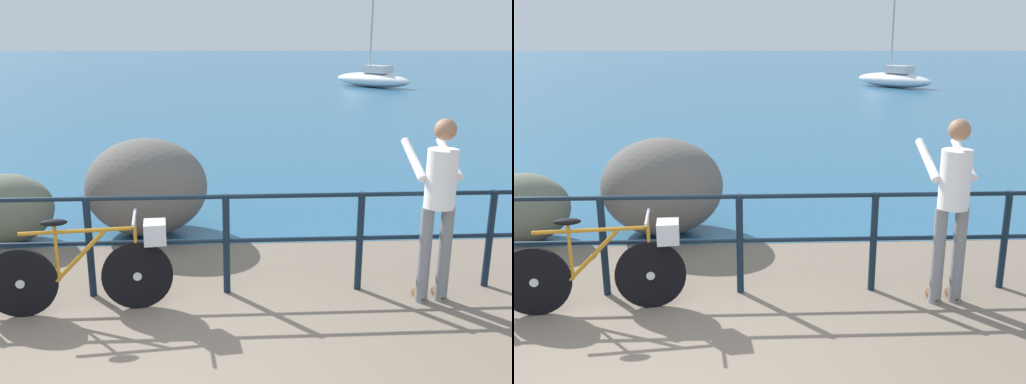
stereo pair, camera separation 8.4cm
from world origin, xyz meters
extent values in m
cube|color=#756656|center=(0.00, 20.00, -0.05)|extent=(120.00, 120.00, 0.10)
cube|color=#285B7F|center=(0.00, 48.10, 0.00)|extent=(120.00, 90.00, 0.01)
cylinder|color=black|center=(-0.66, 1.74, 0.51)|extent=(0.07, 0.07, 1.02)
cylinder|color=black|center=(0.66, 1.74, 0.51)|extent=(0.07, 0.07, 1.02)
cylinder|color=black|center=(1.99, 1.74, 0.51)|extent=(0.07, 0.07, 1.02)
cylinder|color=black|center=(3.32, 1.74, 0.51)|extent=(0.07, 0.07, 1.02)
cylinder|color=black|center=(0.00, 1.74, 1.00)|extent=(9.29, 0.04, 0.04)
cylinder|color=black|center=(0.00, 1.74, 0.55)|extent=(9.29, 0.04, 0.04)
cylinder|color=black|center=(-1.20, 1.33, 0.33)|extent=(0.66, 0.10, 0.66)
cylinder|color=#B7BCC6|center=(-1.20, 1.33, 0.33)|extent=(0.09, 0.06, 0.08)
cylinder|color=black|center=(-0.17, 1.44, 0.33)|extent=(0.66, 0.10, 0.66)
cylinder|color=#B7BCC6|center=(-0.17, 1.44, 0.33)|extent=(0.09, 0.06, 0.08)
cylinder|color=#B27219|center=(-0.69, 1.39, 0.80)|extent=(0.99, 0.14, 0.04)
cylinder|color=#B27219|center=(-0.66, 1.39, 0.57)|extent=(0.50, 0.09, 0.50)
cylinder|color=#B27219|center=(-0.87, 1.37, 0.59)|extent=(0.03, 0.03, 0.53)
ellipsoid|color=black|center=(-0.87, 1.37, 0.89)|extent=(0.25, 0.12, 0.06)
cylinder|color=#B27219|center=(-0.17, 1.44, 0.62)|extent=(0.03, 0.03, 0.57)
cylinder|color=#B7BCC6|center=(-0.17, 1.44, 0.90)|extent=(0.08, 0.48, 0.03)
cube|color=#B7BCC6|center=(0.01, 1.46, 0.75)|extent=(0.22, 0.26, 0.20)
cylinder|color=slate|center=(2.55, 1.43, 0.47)|extent=(0.12, 0.12, 0.95)
ellipsoid|color=#513319|center=(2.54, 1.49, 0.04)|extent=(0.12, 0.27, 0.08)
cylinder|color=slate|center=(2.75, 1.44, 0.47)|extent=(0.12, 0.12, 0.95)
ellipsoid|color=#513319|center=(2.74, 1.50, 0.04)|extent=(0.12, 0.27, 0.08)
cylinder|color=white|center=(2.65, 1.44, 1.23)|extent=(0.28, 0.28, 0.55)
sphere|color=#9E7051|center=(2.65, 1.44, 1.68)|extent=(0.20, 0.20, 0.20)
cylinder|color=white|center=(2.45, 1.66, 1.36)|extent=(0.12, 0.52, 0.34)
cylinder|color=white|center=(2.81, 1.68, 1.36)|extent=(0.12, 0.52, 0.34)
ellipsoid|color=#605B56|center=(-0.34, 3.57, 0.62)|extent=(1.55, 1.37, 1.25)
ellipsoid|color=#626958|center=(-2.02, 3.34, 0.43)|extent=(1.11, 0.82, 0.87)
ellipsoid|color=white|center=(8.10, 24.83, 0.36)|extent=(3.68, 4.30, 0.70)
cube|color=silver|center=(8.28, 24.59, 0.89)|extent=(1.42, 1.52, 0.36)
cylinder|color=#B2B2B7|center=(7.98, 24.99, 2.81)|extent=(0.10, 0.10, 4.20)
camera|label=1|loc=(0.65, -3.50, 2.50)|focal=39.74mm
camera|label=2|loc=(0.74, -3.51, 2.50)|focal=39.74mm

